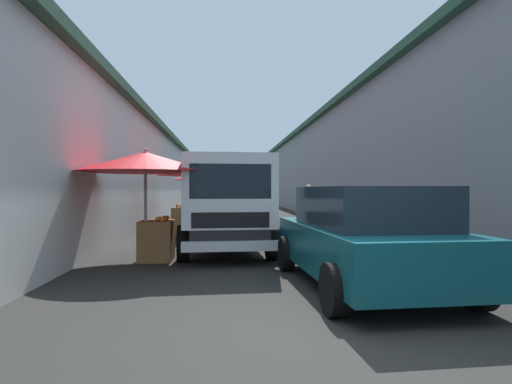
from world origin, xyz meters
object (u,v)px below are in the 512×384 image
Objects in this scene: fruit_stall_mid_lane at (189,185)px; vendor_by_crates at (222,201)px; vendor_in_shade at (309,204)px; delivery_truck at (226,207)px; fruit_stall_far_left at (147,172)px; fruit_stall_near_left at (207,179)px; hatchback_car at (364,236)px.

fruit_stall_mid_lane is 6.46m from vendor_by_crates.
vendor_in_shade reaches higher than vendor_by_crates.
vendor_by_crates is (10.48, 0.14, -0.17)m from delivery_truck.
delivery_truck is at bearing -67.64° from fruit_stall_far_left.
fruit_stall_mid_lane is at bearing 15.05° from delivery_truck.
fruit_stall_far_left is 7.93m from fruit_stall_near_left.
delivery_truck is (3.09, 1.96, 0.30)m from hatchback_car.
fruit_stall_near_left reaches higher than fruit_stall_mid_lane.
vendor_in_shade is (5.91, -4.41, -0.85)m from fruit_stall_far_left.
fruit_stall_mid_lane is at bearing 172.15° from fruit_stall_near_left.
fruit_stall_mid_lane reaches higher than hatchback_car.
fruit_stall_near_left is at bearing 60.84° from vendor_in_shade.
vendor_in_shade is (-1.97, -3.54, -0.89)m from fruit_stall_near_left.
delivery_truck is (-4.13, -1.11, -0.52)m from fruit_stall_mid_lane.
fruit_stall_near_left is at bearing 14.34° from hatchback_car.
vendor_by_crates is at bearing -8.73° from fruit_stall_mid_lane.
fruit_stall_far_left is at bearing 55.08° from hatchback_car.
vendor_by_crates reaches higher than hatchback_car.
fruit_stall_mid_lane reaches higher than delivery_truck.
fruit_stall_near_left is (3.12, -0.43, 0.24)m from fruit_stall_mid_lane.
fruit_stall_near_left reaches higher than fruit_stall_far_left.
fruit_stall_near_left is 1.71× the size of vendor_in_shade.
fruit_stall_far_left is 0.67× the size of hatchback_car.
vendor_by_crates is (6.35, -0.97, -0.68)m from fruit_stall_mid_lane.
fruit_stall_mid_lane is 0.45× the size of delivery_truck.
fruit_stall_near_left reaches higher than vendor_in_shade.
fruit_stall_mid_lane is at bearing 106.03° from vendor_in_shade.
vendor_by_crates is at bearing 29.90° from vendor_in_shade.
delivery_truck is at bearing -174.63° from fruit_stall_near_left.
fruit_stall_mid_lane is 1.42× the size of vendor_in_shade.
vendor_by_crates is (3.23, -0.55, -0.92)m from fruit_stall_near_left.
vendor_in_shade reaches higher than hatchback_car.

